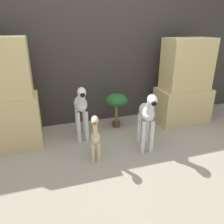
{
  "coord_description": "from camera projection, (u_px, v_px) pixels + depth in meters",
  "views": [
    {
      "loc": [
        -0.76,
        -1.9,
        1.43
      ],
      "look_at": [
        0.01,
        0.5,
        0.41
      ],
      "focal_mm": 35.0,
      "sensor_mm": 36.0,
      "label": 1
    }
  ],
  "objects": [
    {
      "name": "ground_plane",
      "position": [
        125.0,
        162.0,
        2.43
      ],
      "size": [
        14.0,
        14.0,
        0.0
      ],
      "primitive_type": "plane",
      "color": "#9E937F"
    },
    {
      "name": "wall_back",
      "position": [
        95.0,
        49.0,
        3.13
      ],
      "size": [
        6.4,
        0.08,
        2.2
      ],
      "color": "#38332D",
      "rests_on": "ground_plane"
    },
    {
      "name": "rock_pillar_left",
      "position": [
        2.0,
        99.0,
        2.55
      ],
      "size": [
        0.79,
        0.45,
        1.31
      ],
      "color": "#D1B775",
      "rests_on": "ground_plane"
    },
    {
      "name": "rock_pillar_right",
      "position": [
        184.0,
        85.0,
        3.27
      ],
      "size": [
        0.79,
        0.45,
        1.25
      ],
      "color": "#D1B775",
      "rests_on": "ground_plane"
    },
    {
      "name": "zebra_right",
      "position": [
        147.0,
        114.0,
        2.53
      ],
      "size": [
        0.26,
        0.54,
        0.75
      ],
      "color": "silver",
      "rests_on": "ground_plane"
    },
    {
      "name": "zebra_left",
      "position": [
        81.0,
        105.0,
        2.79
      ],
      "size": [
        0.2,
        0.54,
        0.75
      ],
      "color": "silver",
      "rests_on": "ground_plane"
    },
    {
      "name": "giraffe_figurine",
      "position": [
        96.0,
        136.0,
        2.38
      ],
      "size": [
        0.17,
        0.37,
        0.59
      ],
      "color": "beige",
      "rests_on": "ground_plane"
    },
    {
      "name": "potted_palm_front",
      "position": [
        116.0,
        102.0,
        3.13
      ],
      "size": [
        0.32,
        0.32,
        0.51
      ],
      "color": "#513323",
      "rests_on": "ground_plane"
    }
  ]
}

